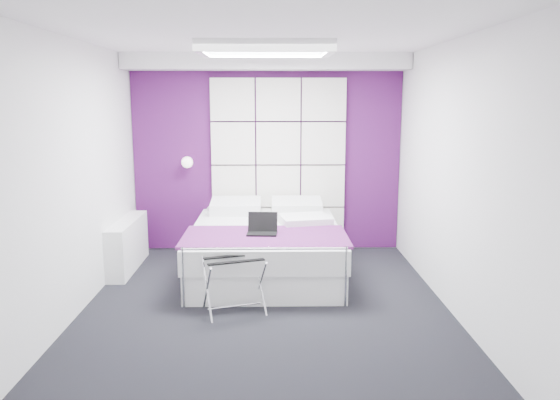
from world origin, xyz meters
name	(u,v)px	position (x,y,z in m)	size (l,w,h in m)	color
floor	(266,307)	(0.00, 0.00, 0.00)	(4.40, 4.40, 0.00)	black
ceiling	(264,36)	(0.00, 0.00, 2.60)	(4.40, 4.40, 0.00)	white
wall_back	(267,155)	(0.00, 2.20, 1.30)	(3.60, 3.60, 0.00)	silver
wall_left	(75,178)	(-1.80, 0.00, 1.30)	(4.40, 4.40, 0.00)	silver
wall_right	(454,178)	(1.80, 0.00, 1.30)	(4.40, 4.40, 0.00)	silver
accent_wall	(267,155)	(0.00, 2.19, 1.30)	(3.58, 0.02, 2.58)	#47114B
soffit	(267,62)	(0.00, 1.95, 2.50)	(3.58, 0.50, 0.20)	white
headboard	(278,165)	(0.15, 2.14, 1.17)	(1.80, 0.08, 2.30)	white
skylight	(265,48)	(0.00, 0.60, 2.55)	(1.36, 0.86, 0.12)	white
wall_lamp	(188,162)	(-1.05, 2.06, 1.22)	(0.15, 0.15, 0.15)	white
radiator	(128,245)	(-1.69, 1.30, 0.30)	(0.22, 1.20, 0.60)	white
bed	(266,248)	(-0.01, 1.08, 0.32)	(1.76, 2.13, 0.74)	white
nightstand	(224,211)	(-0.58, 2.02, 0.57)	(0.47, 0.36, 0.05)	white
luggage_rack	(234,285)	(-0.30, -0.11, 0.27)	(0.55, 0.40, 0.54)	silver
laptop	(262,228)	(-0.04, 0.63, 0.66)	(0.32, 0.23, 0.23)	black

